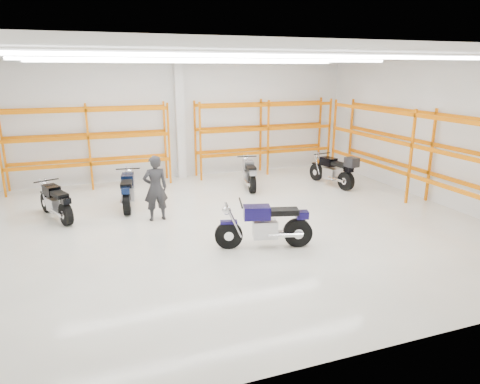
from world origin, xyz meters
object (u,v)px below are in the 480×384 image
object	(u,v)px
motorcycle_main	(268,226)
motorcycle_back_a	(56,203)
motorcycle_back_d	(335,171)
standing_man	(155,188)
motorcycle_back_c	(249,175)
motorcycle_back_b	(128,191)
structural_column	(180,121)

from	to	relation	value
motorcycle_main	motorcycle_back_a	distance (m)	6.25
motorcycle_main	motorcycle_back_d	distance (m)	6.27
motorcycle_back_d	standing_man	size ratio (longest dim) A/B	1.26
motorcycle_back_a	motorcycle_back_c	size ratio (longest dim) A/B	0.94
motorcycle_main	motorcycle_back_a	world-z (taller)	motorcycle_main
motorcycle_back_a	motorcycle_back_b	xyz separation A→B (m)	(2.04, 0.43, 0.03)
motorcycle_back_a	standing_man	size ratio (longest dim) A/B	1.08
motorcycle_back_b	motorcycle_back_c	world-z (taller)	motorcycle_back_b
motorcycle_main	motorcycle_back_d	world-z (taller)	motorcycle_back_d
motorcycle_back_a	structural_column	bearing A→B (deg)	39.96
standing_man	structural_column	xyz separation A→B (m)	(1.76, 4.73, 1.31)
motorcycle_back_b	structural_column	world-z (taller)	structural_column
motorcycle_back_b	motorcycle_back_c	xyz separation A→B (m)	(4.36, 0.87, -0.02)
standing_man	motorcycle_back_c	bearing A→B (deg)	-151.87
motorcycle_back_a	standing_man	xyz separation A→B (m)	(2.68, -1.00, 0.45)
motorcycle_back_c	standing_man	world-z (taller)	standing_man
motorcycle_back_a	motorcycle_back_c	xyz separation A→B (m)	(6.40, 1.31, 0.00)
motorcycle_back_b	motorcycle_back_c	distance (m)	4.45
motorcycle_main	standing_man	distance (m)	3.65
motorcycle_back_a	motorcycle_back_b	bearing A→B (deg)	12.03
motorcycle_back_d	standing_man	bearing A→B (deg)	-167.74
motorcycle_main	motorcycle_back_c	xyz separation A→B (m)	(1.50, 5.19, -0.05)
motorcycle_back_d	structural_column	world-z (taller)	structural_column
motorcycle_back_a	motorcycle_back_d	xyz separation A→B (m)	(9.42, 0.46, 0.09)
structural_column	motorcycle_main	bearing A→B (deg)	-86.53
motorcycle_back_b	structural_column	bearing A→B (deg)	53.84
motorcycle_main	motorcycle_back_a	bearing A→B (deg)	141.62
standing_man	structural_column	size ratio (longest dim) A/B	0.42
motorcycle_main	motorcycle_back_a	size ratio (longest dim) A/B	1.15
motorcycle_back_c	structural_column	xyz separation A→B (m)	(-1.96, 2.41, 1.75)
motorcycle_back_c	motorcycle_back_d	bearing A→B (deg)	-15.69
motorcycle_back_c	motorcycle_back_d	size ratio (longest dim) A/B	0.90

